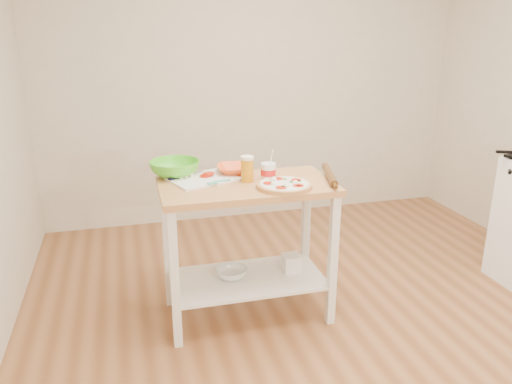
{
  "coord_description": "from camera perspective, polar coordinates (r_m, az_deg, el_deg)",
  "views": [
    {
      "loc": [
        -1.23,
        -2.35,
        1.8
      ],
      "look_at": [
        -0.49,
        0.39,
        0.86
      ],
      "focal_mm": 35.0,
      "sensor_mm": 36.0,
      "label": 1
    }
  ],
  "objects": [
    {
      "name": "room_shell",
      "position": [
        2.69,
        12.44,
        8.2
      ],
      "size": [
        4.04,
        4.54,
        2.74
      ],
      "color": "#975F37",
      "rests_on": "ground"
    },
    {
      "name": "prep_island",
      "position": [
        3.12,
        -1.04,
        -3.52
      ],
      "size": [
        1.06,
        0.58,
        0.9
      ],
      "rotation": [
        0.0,
        0.0,
        -0.01
      ],
      "color": "tan",
      "rests_on": "ground"
    },
    {
      "name": "pizza",
      "position": [
        2.95,
        3.25,
        0.81
      ],
      "size": [
        0.33,
        0.33,
        0.05
      ],
      "rotation": [
        0.0,
        0.0,
        0.16
      ],
      "color": "tan",
      "rests_on": "prep_island"
    },
    {
      "name": "cutting_board",
      "position": [
        3.12,
        -6.09,
        1.57
      ],
      "size": [
        0.48,
        0.42,
        0.04
      ],
      "rotation": [
        0.0,
        0.0,
        0.34
      ],
      "color": "white",
      "rests_on": "prep_island"
    },
    {
      "name": "spatula",
      "position": [
        3.01,
        -4.4,
        1.16
      ],
      "size": [
        0.15,
        0.07,
        0.01
      ],
      "rotation": [
        0.0,
        0.0,
        0.13
      ],
      "color": "#43AD99",
      "rests_on": "cutting_board"
    },
    {
      "name": "knife",
      "position": [
        3.15,
        -8.48,
        1.79
      ],
      "size": [
        0.24,
        0.15,
        0.01
      ],
      "rotation": [
        0.0,
        0.0,
        0.47
      ],
      "color": "silver",
      "rests_on": "cutting_board"
    },
    {
      "name": "orange_bowl",
      "position": [
        3.23,
        -2.4,
        2.59
      ],
      "size": [
        0.28,
        0.28,
        0.06
      ],
      "primitive_type": "imported",
      "rotation": [
        0.0,
        0.0,
        -0.19
      ],
      "color": "#FF5A23",
      "rests_on": "prep_island"
    },
    {
      "name": "green_bowl",
      "position": [
        3.21,
        -9.25,
        2.67
      ],
      "size": [
        0.42,
        0.42,
        0.1
      ],
      "primitive_type": "imported",
      "rotation": [
        0.0,
        0.0,
        -0.44
      ],
      "color": "#51C728",
      "rests_on": "prep_island"
    },
    {
      "name": "beer_pint",
      "position": [
        3.05,
        -1.02,
        2.67
      ],
      "size": [
        0.08,
        0.08,
        0.16
      ],
      "color": "orange",
      "rests_on": "prep_island"
    },
    {
      "name": "yogurt_tub",
      "position": [
        3.07,
        1.4,
        2.31
      ],
      "size": [
        0.09,
        0.09,
        0.2
      ],
      "color": "white",
      "rests_on": "prep_island"
    },
    {
      "name": "rolling_pin",
      "position": [
        3.15,
        8.4,
        1.9
      ],
      "size": [
        0.14,
        0.39,
        0.05
      ],
      "primitive_type": "cylinder",
      "rotation": [
        1.57,
        0.0,
        -0.26
      ],
      "color": "#5B3614",
      "rests_on": "prep_island"
    },
    {
      "name": "shelf_glass_bowl",
      "position": [
        3.27,
        -2.79,
        -9.25
      ],
      "size": [
        0.2,
        0.2,
        0.06
      ],
      "primitive_type": "imported",
      "rotation": [
        0.0,
        0.0,
        -0.01
      ],
      "color": "silver",
      "rests_on": "prep_island"
    },
    {
      "name": "shelf_bin",
      "position": [
        3.35,
        4.06,
        -8.08
      ],
      "size": [
        0.11,
        0.11,
        0.11
      ],
      "primitive_type": "cube",
      "rotation": [
        0.0,
        0.0,
        -0.01
      ],
      "color": "white",
      "rests_on": "prep_island"
    }
  ]
}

